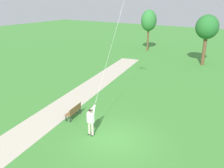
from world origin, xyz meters
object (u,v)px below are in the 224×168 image
Objects in this scene: person_kite_flyer at (91,119)px; tree_behind_path at (207,28)px; tree_treeline_center at (149,21)px; park_bench_near_walkway at (74,111)px.

tree_behind_path is at bearing 84.86° from person_kite_flyer.
tree_treeline_center reaches higher than tree_behind_path.
park_bench_near_walkway is 0.25× the size of tree_treeline_center.
person_kite_flyer is 0.30× the size of tree_behind_path.
tree_behind_path is at bearing 77.70° from park_bench_near_walkway.
tree_behind_path is 10.24m from tree_treeline_center.
park_bench_near_walkway is at bearing 154.02° from person_kite_flyer.
park_bench_near_walkway is 24.23m from tree_treeline_center.
tree_behind_path reaches higher than park_bench_near_walkway.
tree_treeline_center reaches higher than park_bench_near_walkway.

